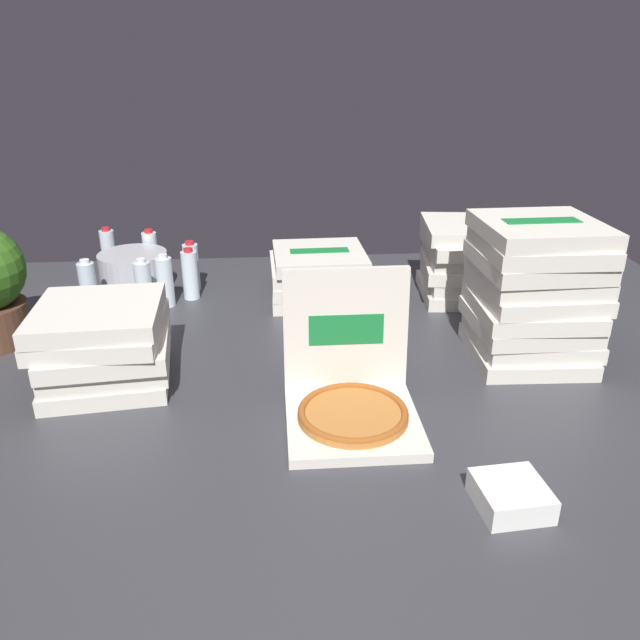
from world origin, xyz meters
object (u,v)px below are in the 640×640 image
Objects in this scene: water_bottle_3 at (192,267)px; water_bottle_6 at (144,286)px; napkin_pile at (511,496)px; water_bottle_5 at (190,275)px; pizza_stack_right_near at (470,260)px; pizza_stack_left_mid at (317,275)px; open_pizza_box at (351,390)px; ice_bucket at (134,272)px; water_bottle_0 at (151,254)px; water_bottle_4 at (109,252)px; water_bottle_2 at (165,282)px; pizza_stack_center_near at (533,292)px; water_bottle_1 at (89,287)px; pizza_stack_left_near at (104,345)px.

water_bottle_6 is at bearing -125.60° from water_bottle_3.
water_bottle_5 is at bearing 122.45° from napkin_pile.
pizza_stack_left_mid is (-0.62, 0.02, -0.05)m from pizza_stack_right_near.
open_pizza_box reaches higher than water_bottle_3.
ice_bucket is at bearing 173.01° from pizza_stack_right_near.
water_bottle_6 is (-0.16, -0.22, 0.00)m from water_bottle_3.
water_bottle_4 is (-0.19, 0.05, 0.00)m from water_bottle_0.
water_bottle_0 and water_bottle_2 have the same top height.
pizza_stack_center_near is 1.41m from water_bottle_6.
water_bottle_2 is 1.00× the size of water_bottle_6.
pizza_stack_left_near is at bearing -71.05° from water_bottle_1.
pizza_stack_center_near reaches higher than water_bottle_5.
open_pizza_box is 1.07m from water_bottle_6.
pizza_stack_right_near reaches higher than water_bottle_1.
water_bottle_6 is at bearing -147.57° from water_bottle_2.
pizza_stack_left_near is 1.95× the size of water_bottle_6.
pizza_stack_right_near is 1.97× the size of water_bottle_5.
ice_bucket is (-0.07, 0.79, -0.05)m from pizza_stack_left_near.
water_bottle_2 reaches higher than pizza_stack_left_mid.
pizza_stack_left_near is 1.08× the size of pizza_stack_left_mid.
water_bottle_0 is at bearing 67.79° from water_bottle_1.
pizza_stack_left_mid is at bearing 138.74° from pizza_stack_center_near.
water_bottle_1 is at bearing -119.78° from ice_bucket.
open_pizza_box is at bearing -41.87° from water_bottle_1.
water_bottle_1 reaches higher than pizza_stack_left_mid.
ice_bucket is 0.28m from water_bottle_4.
water_bottle_5 is 1.40× the size of napkin_pile.
pizza_stack_left_near is 0.99× the size of pizza_stack_right_near.
water_bottle_5 reaches higher than pizza_stack_left_mid.
ice_bucket is at bearing 60.22° from water_bottle_1.
pizza_stack_right_near is 1.97× the size of water_bottle_6.
napkin_pile is (1.02, -0.64, -0.10)m from pizza_stack_left_near.
pizza_stack_right_near reaches higher than napkin_pile.
water_bottle_3 reaches higher than pizza_stack_left_mid.
pizza_stack_left_near is 1.95× the size of water_bottle_2.
pizza_stack_center_near is 1.64× the size of ice_bucket.
pizza_stack_right_near is 1.97× the size of water_bottle_4.
pizza_stack_right_near is at bearing -6.99° from ice_bucket.
water_bottle_1 is 1.72m from napkin_pile.
water_bottle_2 is 0.19m from water_bottle_3.
pizza_stack_right_near is 1.22m from water_bottle_2.
water_bottle_5 is at bearing 17.08° from water_bottle_1.
pizza_stack_right_near is 1.97× the size of water_bottle_0.
water_bottle_2 is at bearing 126.20° from open_pizza_box.
open_pizza_box reaches higher than water_bottle_0.
pizza_stack_right_near reaches higher than water_bottle_3.
napkin_pile is at bearing -52.84° from ice_bucket.
pizza_stack_left_mid is at bearing 6.68° from water_bottle_6.
water_bottle_1 is at bearing -149.76° from water_bottle_3.
open_pizza_box is 1.07m from water_bottle_5.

